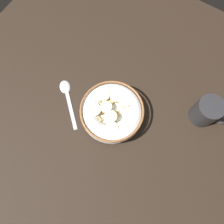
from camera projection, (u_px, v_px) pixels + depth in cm
name	position (u px, v px, depth cm)	size (l,w,h in cm)	color
ground_plane	(112.00, 116.00, 62.50)	(97.87, 97.87, 2.00)	black
cereal_bowl	(112.00, 112.00, 59.06)	(16.74, 16.74, 5.10)	white
spoon	(67.00, 93.00, 63.22)	(12.76, 11.73, 0.80)	#B7B7BC
coffee_mug	(207.00, 112.00, 57.68)	(9.32, 6.68, 8.00)	#262628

